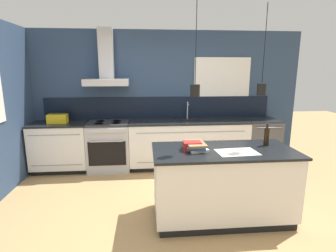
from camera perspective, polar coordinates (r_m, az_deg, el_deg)
ground_plane at (r=3.68m, az=0.12°, el=-18.31°), size 16.00×16.00×0.00m
wall_back at (r=5.19m, az=-2.55°, el=6.52°), size 5.60×2.30×2.60m
counter_run_left at (r=5.29m, az=-22.25°, el=-4.15°), size 1.02×0.64×0.91m
counter_run_sink at (r=5.12m, az=4.46°, el=-3.78°), size 2.28×0.64×1.25m
oven_range at (r=5.09m, az=-12.66°, el=-4.21°), size 0.77×0.66×0.91m
dishwasher at (r=5.54m, az=19.41°, el=-3.28°), size 0.63×0.65×0.91m
kitchen_island at (r=3.45m, az=11.76°, el=-12.18°), size 1.75×0.83×0.91m
bottle_on_island at (r=3.59m, az=20.67°, el=-2.12°), size 0.07×0.07×0.29m
book_stack at (r=3.20m, az=6.13°, el=-4.36°), size 0.27×0.34×0.09m
red_supply_box at (r=3.19m, az=5.30°, el=-4.34°), size 0.21×0.16×0.11m
paper_pile at (r=3.21m, az=14.81°, el=-5.54°), size 0.49×0.33×0.01m
yellow_toolbox at (r=5.18m, az=-22.91°, el=1.48°), size 0.34×0.18×0.19m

